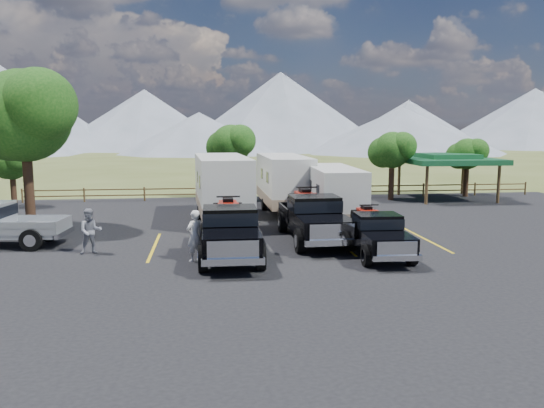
{
  "coord_description": "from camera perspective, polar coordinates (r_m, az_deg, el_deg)",
  "views": [
    {
      "loc": [
        -3.76,
        -18.35,
        5.03
      ],
      "look_at": [
        -0.83,
        5.19,
        1.6
      ],
      "focal_mm": 35.0,
      "sensor_mm": 36.0,
      "label": 1
    }
  ],
  "objects": [
    {
      "name": "tree_north",
      "position": [
        37.43,
        -4.46,
        6.37
      ],
      "size": [
        3.46,
        3.24,
        5.25
      ],
      "color": "black",
      "rests_on": "ground"
    },
    {
      "name": "ground",
      "position": [
        19.4,
        4.37,
        -6.83
      ],
      "size": [
        320.0,
        320.0,
        0.0
      ],
      "primitive_type": "plane",
      "color": "#4A5222",
      "rests_on": "ground"
    },
    {
      "name": "rail_fence",
      "position": [
        37.56,
        1.78,
        1.46
      ],
      "size": [
        36.12,
        0.12,
        1.0
      ],
      "color": "brown",
      "rests_on": "ground"
    },
    {
      "name": "rig_center",
      "position": [
        23.62,
        4.41,
        -1.3
      ],
      "size": [
        2.5,
        6.82,
        2.26
      ],
      "rotation": [
        0.0,
        0.0,
        0.02
      ],
      "color": "black",
      "rests_on": "asphalt_lot"
    },
    {
      "name": "tree_ne_a",
      "position": [
        37.62,
        12.77,
        5.66
      ],
      "size": [
        3.11,
        2.92,
        4.76
      ],
      "color": "black",
      "rests_on": "ground"
    },
    {
      "name": "rig_left",
      "position": [
        20.74,
        -4.58,
        -2.71
      ],
      "size": [
        2.39,
        6.63,
        2.21
      ],
      "rotation": [
        0.0,
        0.0,
        -0.01
      ],
      "color": "black",
      "rests_on": "asphalt_lot"
    },
    {
      "name": "asphalt_lot",
      "position": [
        22.25,
        2.83,
        -4.8
      ],
      "size": [
        44.0,
        34.0,
        0.04
      ],
      "primitive_type": "cube",
      "color": "black",
      "rests_on": "ground"
    },
    {
      "name": "mountain_range",
      "position": [
        124.42,
        -8.99,
        9.43
      ],
      "size": [
        209.0,
        71.0,
        20.0
      ],
      "color": "slate",
      "rests_on": "ground"
    },
    {
      "name": "person_b",
      "position": [
        22.25,
        -18.94,
        -2.79
      ],
      "size": [
        1.02,
        0.88,
        1.82
      ],
      "primitive_type": "imported",
      "rotation": [
        0.0,
        0.0,
        0.24
      ],
      "color": "gray",
      "rests_on": "asphalt_lot"
    },
    {
      "name": "trailer_center",
      "position": [
        31.93,
        1.26,
        2.37
      ],
      "size": [
        2.57,
        9.52,
        3.32
      ],
      "rotation": [
        0.0,
        0.0,
        0.01
      ],
      "color": "silver",
      "rests_on": "asphalt_lot"
    },
    {
      "name": "stall_lines",
      "position": [
        23.21,
        2.41,
        -4.19
      ],
      "size": [
        12.12,
        5.5,
        0.01
      ],
      "color": "gold",
      "rests_on": "asphalt_lot"
    },
    {
      "name": "tree_big_nw",
      "position": [
        28.76,
        -25.18,
        8.58
      ],
      "size": [
        5.54,
        5.18,
        7.84
      ],
      "color": "black",
      "rests_on": "ground"
    },
    {
      "name": "pavilion",
      "position": [
        39.19,
        18.31,
        4.53
      ],
      "size": [
        6.2,
        6.2,
        3.22
      ],
      "color": "brown",
      "rests_on": "ground"
    },
    {
      "name": "trailer_right",
      "position": [
        27.78,
        6.59,
        1.05
      ],
      "size": [
        2.49,
        8.51,
        2.95
      ],
      "rotation": [
        0.0,
        0.0,
        -0.04
      ],
      "color": "silver",
      "rests_on": "asphalt_lot"
    },
    {
      "name": "tree_nw_small",
      "position": [
        37.5,
        -26.23,
        3.94
      ],
      "size": [
        2.59,
        2.43,
        3.85
      ],
      "color": "black",
      "rests_on": "ground"
    },
    {
      "name": "person_a",
      "position": [
        20.1,
        -8.32,
        -3.4
      ],
      "size": [
        0.84,
        0.8,
        1.94
      ],
      "primitive_type": "imported",
      "rotation": [
        0.0,
        0.0,
        3.81
      ],
      "color": "silver",
      "rests_on": "asphalt_lot"
    },
    {
      "name": "trailer_left",
      "position": [
        28.8,
        -5.39,
        1.85
      ],
      "size": [
        3.03,
        9.99,
        3.46
      ],
      "rotation": [
        0.0,
        0.0,
        0.06
      ],
      "color": "silver",
      "rests_on": "asphalt_lot"
    },
    {
      "name": "rig_right",
      "position": [
        21.46,
        11.08,
        -2.96
      ],
      "size": [
        2.13,
        5.56,
        1.83
      ],
      "rotation": [
        0.0,
        0.0,
        -0.04
      ],
      "color": "black",
      "rests_on": "asphalt_lot"
    },
    {
      "name": "tree_ne_b",
      "position": [
        40.95,
        20.23,
        5.06
      ],
      "size": [
        2.77,
        2.59,
        4.27
      ],
      "color": "black",
      "rests_on": "ground"
    }
  ]
}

